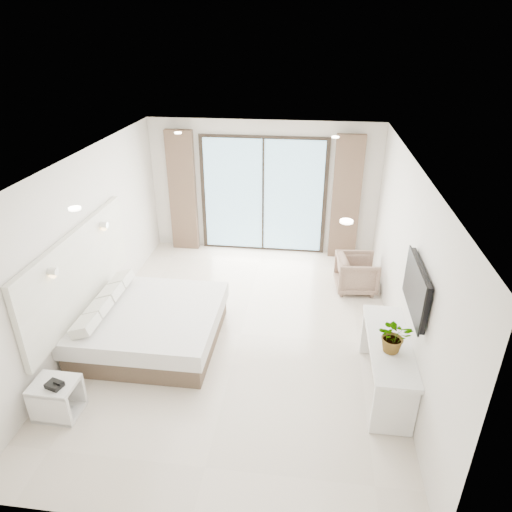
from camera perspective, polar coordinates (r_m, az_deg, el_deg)
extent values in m
plane|color=beige|center=(7.17, -1.96, -9.71)|extent=(6.20, 6.20, 0.00)
cube|color=silver|center=(9.31, 0.94, 8.48)|extent=(4.60, 0.02, 2.70)
cube|color=silver|center=(4.01, -9.70, -20.11)|extent=(4.60, 0.02, 2.70)
cube|color=silver|center=(7.18, -20.57, 1.02)|extent=(0.02, 6.20, 2.70)
cube|color=silver|center=(6.53, 18.21, -1.17)|extent=(0.02, 6.20, 2.70)
cube|color=white|center=(5.99, -2.36, 11.61)|extent=(4.60, 6.20, 0.02)
cube|color=white|center=(6.97, -21.20, -1.73)|extent=(0.08, 3.00, 1.20)
cube|color=black|center=(5.60, 19.53, -3.86)|extent=(0.06, 1.00, 0.58)
cube|color=black|center=(5.59, 19.13, -3.85)|extent=(0.02, 1.04, 0.62)
cube|color=black|center=(9.33, 0.91, 7.54)|extent=(2.56, 0.04, 2.42)
cube|color=#8BC3DE|center=(9.31, 0.89, 7.49)|extent=(2.40, 0.01, 2.30)
cube|color=brown|center=(9.53, -9.17, 7.93)|extent=(0.55, 0.14, 2.50)
cube|color=brown|center=(9.19, 11.19, 7.05)|extent=(0.55, 0.14, 2.50)
cylinder|color=white|center=(4.78, -21.72, 5.54)|extent=(0.12, 0.12, 0.02)
cylinder|color=white|center=(4.22, 11.25, 4.27)|extent=(0.12, 0.12, 0.02)
cylinder|color=white|center=(7.99, -9.72, 14.93)|extent=(0.12, 0.12, 0.02)
cylinder|color=white|center=(7.67, 9.89, 14.44)|extent=(0.12, 0.12, 0.02)
cube|color=brown|center=(7.10, -12.90, -9.36)|extent=(1.93, 1.83, 0.31)
cube|color=white|center=(6.95, -13.14, -7.49)|extent=(2.00, 1.91, 0.25)
cube|color=silver|center=(6.63, -20.54, -8.43)|extent=(0.28, 0.39, 0.14)
cube|color=silver|center=(6.93, -19.06, -6.53)|extent=(0.28, 0.39, 0.14)
cube|color=silver|center=(7.25, -17.68, -4.75)|extent=(0.28, 0.39, 0.14)
cube|color=silver|center=(7.57, -16.46, -3.15)|extent=(0.28, 0.39, 0.14)
cube|color=white|center=(6.12, -23.98, -14.48)|extent=(0.53, 0.43, 0.05)
cube|color=white|center=(6.39, -23.25, -17.40)|extent=(0.53, 0.43, 0.05)
cube|color=white|center=(6.14, -24.47, -17.13)|extent=(0.52, 0.06, 0.43)
cube|color=white|center=(6.37, -22.77, -14.92)|extent=(0.52, 0.06, 0.43)
cube|color=black|center=(6.02, -23.89, -14.53)|extent=(0.22, 0.19, 0.06)
cube|color=white|center=(5.99, 16.37, -10.48)|extent=(0.51, 1.65, 0.06)
cube|color=white|center=(5.68, 16.86, -18.08)|extent=(0.49, 0.06, 0.71)
cube|color=white|center=(6.81, 15.14, -9.35)|extent=(0.49, 0.06, 0.71)
imported|color=#33662D|center=(5.74, 16.85, -9.91)|extent=(0.42, 0.46, 0.34)
imported|color=#8A6E5A|center=(8.33, 12.47, -1.93)|extent=(0.71, 0.75, 0.71)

